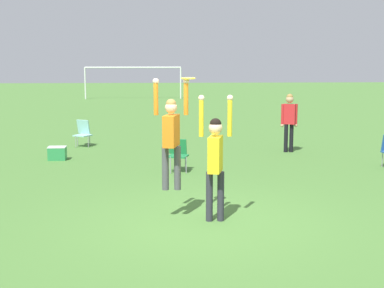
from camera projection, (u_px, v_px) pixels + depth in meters
ground_plane at (202, 221)px, 9.30m from camera, size 120.00×120.00×0.00m
person_jumping at (171, 132)px, 9.26m from camera, size 0.62×0.51×1.95m
person_defending at (215, 155)px, 9.16m from camera, size 0.59×0.48×2.20m
frisbee at (188, 78)px, 9.14m from camera, size 0.25×0.25×0.03m
camping_chair_0 at (178, 152)px, 13.47m from camera, size 0.57×0.61×0.81m
camping_chair_2 at (83, 132)px, 17.45m from camera, size 0.64×0.71×0.86m
person_spectator_near at (289, 117)px, 16.23m from camera, size 0.53×0.35×1.78m
cooler_box at (57, 153)px, 15.06m from camera, size 0.49×0.36×0.38m
soccer_goal at (133, 74)px, 39.18m from camera, size 7.10×0.10×2.35m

